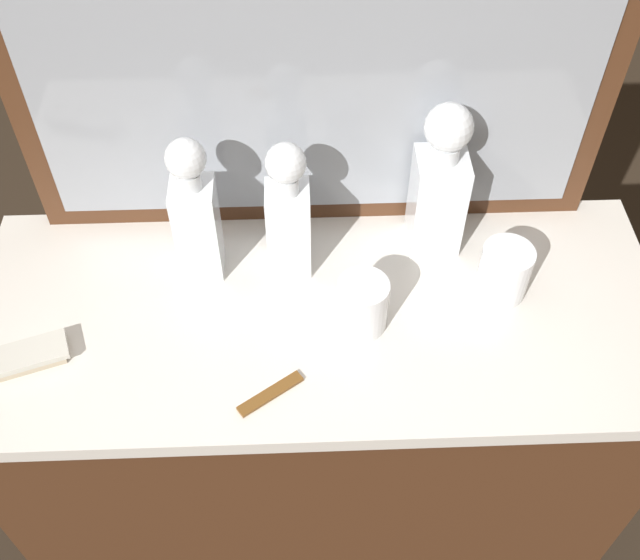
{
  "coord_description": "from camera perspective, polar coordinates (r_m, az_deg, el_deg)",
  "views": [
    {
      "loc": [
        -0.03,
        -0.8,
        1.88
      ],
      "look_at": [
        0.0,
        0.0,
        0.94
      ],
      "focal_mm": 42.49,
      "sensor_mm": 36.0,
      "label": 1
    }
  ],
  "objects": [
    {
      "name": "silver_brush_far_left",
      "position": [
        1.31,
        -21.68,
        -5.53
      ],
      "size": [
        0.16,
        0.1,
        0.02
      ],
      "color": "#B7A88C",
      "rests_on": "dresser"
    },
    {
      "name": "dresser_mirror",
      "position": [
        1.27,
        -0.4,
        13.82
      ],
      "size": [
        1.0,
        0.03,
        0.55
      ],
      "color": "#472816",
      "rests_on": "dresser"
    },
    {
      "name": "dresser",
      "position": [
        1.66,
        0.0,
        -11.48
      ],
      "size": [
        1.19,
        0.5,
        0.86
      ],
      "color": "#472816",
      "rests_on": "ground_plane"
    },
    {
      "name": "crystal_tumbler_rear",
      "position": [
        1.33,
        13.67,
        0.5
      ],
      "size": [
        0.09,
        0.09,
        0.1
      ],
      "color": "white",
      "rests_on": "dresser"
    },
    {
      "name": "crystal_decanter_rear",
      "position": [
        1.34,
        8.91,
        6.61
      ],
      "size": [
        0.09,
        0.09,
        0.3
      ],
      "color": "white",
      "rests_on": "dresser"
    },
    {
      "name": "crystal_decanter_left",
      "position": [
        1.29,
        -2.41,
        4.49
      ],
      "size": [
        0.07,
        0.07,
        0.27
      ],
      "color": "white",
      "rests_on": "dresser"
    },
    {
      "name": "tortoiseshell_comb",
      "position": [
        1.2,
        -3.75,
        -8.54
      ],
      "size": [
        0.11,
        0.08,
        0.01
      ],
      "color": "brown",
      "rests_on": "dresser"
    },
    {
      "name": "crystal_decanter_front",
      "position": [
        1.29,
        -9.28,
        4.36
      ],
      "size": [
        0.07,
        0.07,
        0.29
      ],
      "color": "white",
      "rests_on": "dresser"
    },
    {
      "name": "ground_plane",
      "position": [
        2.05,
        0.0,
        -17.32
      ],
      "size": [
        6.0,
        6.0,
        0.0
      ],
      "primitive_type": "plane",
      "color": "#2D2319"
    },
    {
      "name": "crystal_tumbler_front",
      "position": [
        1.25,
        3.2,
        -1.96
      ],
      "size": [
        0.09,
        0.09,
        0.1
      ],
      "color": "white",
      "rests_on": "dresser"
    }
  ]
}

